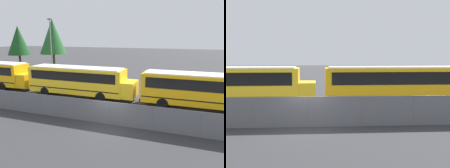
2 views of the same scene
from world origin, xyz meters
TOP-DOWN VIEW (x-y plane):
  - ground_plane at (0.00, 0.00)m, footprint 200.00×200.00m
  - road_strip at (0.00, -6.00)m, footprint 96.20×12.00m
  - fence at (0.00, -0.00)m, footprint 62.27×0.07m
  - school_bus_1 at (-5.82, 6.00)m, footprint 11.93×2.62m
  - school_bus_2 at (6.74, 5.98)m, footprint 11.93×2.62m

SIDE VIEW (x-z plane):
  - ground_plane at x=0.00m, z-range 0.00..0.00m
  - road_strip at x=0.00m, z-range 0.00..0.01m
  - fence at x=0.00m, z-range 0.02..1.79m
  - school_bus_1 at x=-5.82m, z-range 0.31..3.57m
  - school_bus_2 at x=6.74m, z-range 0.31..3.57m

